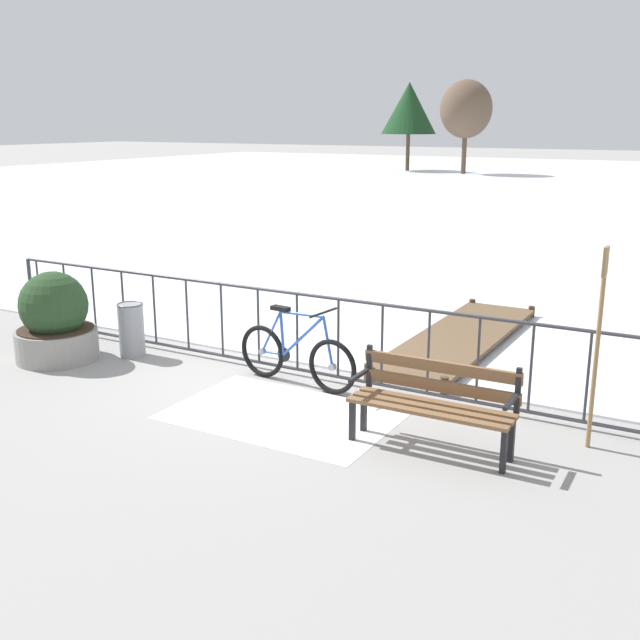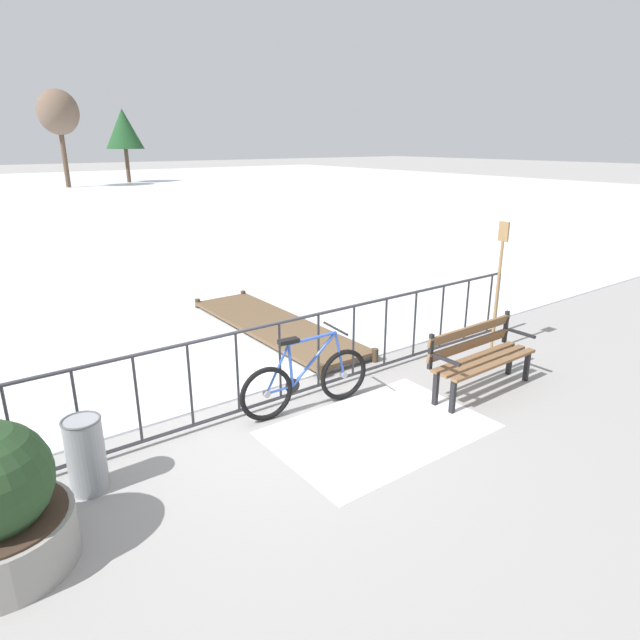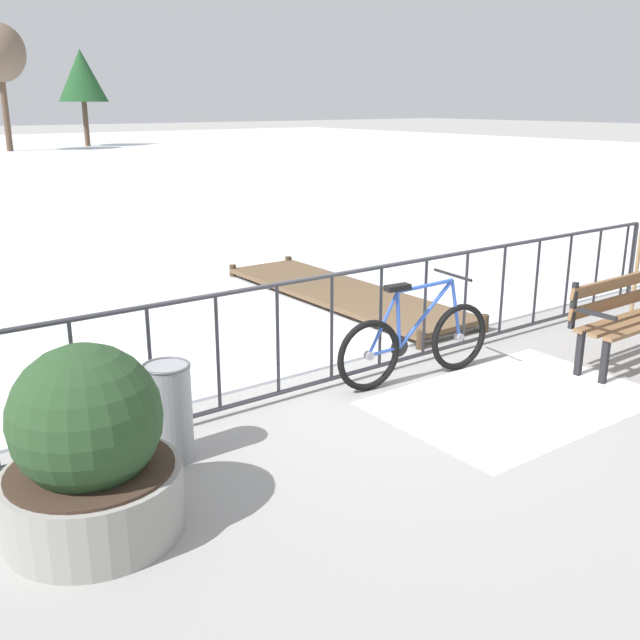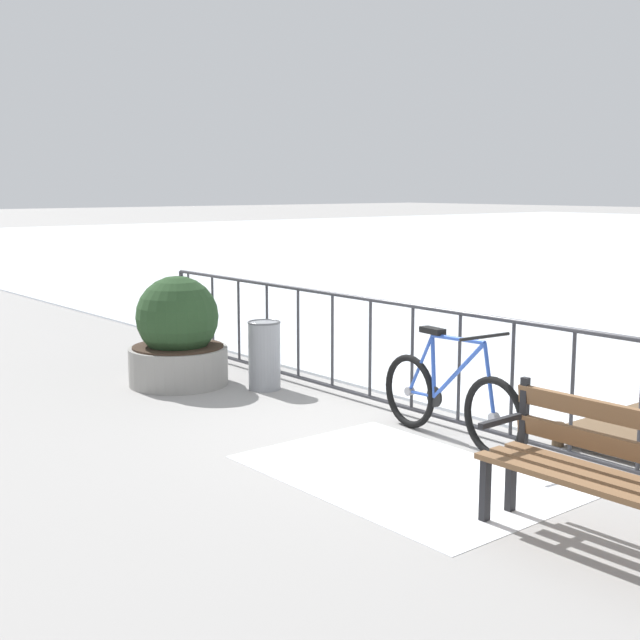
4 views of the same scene
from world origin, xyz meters
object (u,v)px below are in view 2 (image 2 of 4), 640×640
Objects in this scene: bicycle_near_railing at (306,381)px; trash_bin at (86,454)px; park_bench at (479,353)px; oar_upright at (499,279)px.

bicycle_near_railing is 2.33× the size of trash_bin.
trash_bin is at bearing -177.71° from bicycle_near_railing.
bicycle_near_railing reaches higher than park_bench.
oar_upright is at bearing 29.39° from park_bench.
trash_bin is at bearing 170.54° from park_bench.
park_bench is 0.81× the size of oar_upright.
trash_bin is at bearing 179.78° from oar_upright.
park_bench is at bearing -22.64° from bicycle_near_railing.
bicycle_near_railing is 1.06× the size of park_bench.
bicycle_near_railing is 0.86× the size of oar_upright.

